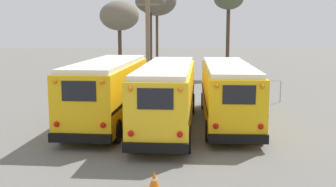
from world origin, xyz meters
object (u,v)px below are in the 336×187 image
Objects in this scene: school_bus_1 at (167,94)px; bare_tree_2 at (119,16)px; utility_pole at (148,40)px; school_bus_0 at (108,90)px; school_bus_2 at (228,91)px; bare_tree_3 at (157,1)px; traffic_cone at (154,180)px; bare_tree_1 at (229,0)px; bare_tree_0 at (150,2)px.

school_bus_1 is 1.49× the size of bare_tree_2.
school_bus_0 is at bearing -93.84° from utility_pole.
school_bus_2 is 23.80m from bare_tree_3.
traffic_cone is at bearing -84.23° from utility_pole.
school_bus_1 is 3.26m from school_bus_2.
school_bus_1 is 23.39m from bare_tree_1.
bare_tree_2 is at bearing 121.86° from utility_pole.
school_bus_0 is at bearing -82.93° from bare_tree_2.
school_bus_1 is at bearing 89.82° from traffic_cone.
bare_tree_1 is 31.08m from traffic_cone.
bare_tree_0 is at bearing 97.03° from school_bus_1.
bare_tree_1 is at bearing -13.62° from bare_tree_3.
school_bus_2 is 1.43× the size of bare_tree_2.
utility_pole is at bearing 113.35° from school_bus_2.
utility_pole is (-2.13, 13.17, 2.13)m from school_bus_1.
school_bus_0 is 23.48m from bare_tree_1.
school_bus_0 is 0.94× the size of school_bus_2.
school_bus_0 reaches higher than school_bus_2.
bare_tree_0 is 14.48× the size of traffic_cone.
school_bus_0 is 21.00m from bare_tree_0.
bare_tree_1 is at bearing 80.64° from traffic_cone.
bare_tree_3 is at bearing 95.23° from school_bus_1.
utility_pole is (-5.10, 11.81, 2.19)m from school_bus_2.
school_bus_0 is 23.80m from bare_tree_3.
bare_tree_2 is at bearing 105.86° from school_bus_1.
traffic_cone is at bearing -70.85° from school_bus_0.
school_bus_0 is 12.61m from utility_pole.
utility_pole is 21.27m from traffic_cone.
bare_tree_0 reaches higher than traffic_cone.
utility_pole is 5.94m from bare_tree_2.
school_bus_1 is 19.09m from bare_tree_2.
bare_tree_2 is (-2.13, 17.17, 4.05)m from school_bus_0.
bare_tree_0 is 0.93× the size of bare_tree_3.
bare_tree_2 reaches higher than school_bus_0.
traffic_cone is at bearing -99.36° from bare_tree_1.
bare_tree_3 reaches higher than bare_tree_2.
school_bus_2 is at bearing -95.30° from bare_tree_1.
bare_tree_0 is 1.17× the size of bare_tree_2.
utility_pole is at bearing -86.65° from bare_tree_0.
traffic_cone is (2.16, -31.57, -7.13)m from bare_tree_3.
utility_pole is at bearing 99.20° from school_bus_1.
bare_tree_0 is at bearing 88.95° from school_bus_0.
school_bus_1 is at bearing -14.48° from school_bus_0.
school_bus_2 is at bearing 71.74° from traffic_cone.
bare_tree_1 reaches higher than school_bus_2.
school_bus_2 is 1.18× the size of bare_tree_1.
school_bus_0 is 17.77m from bare_tree_2.
bare_tree_1 is at bearing 84.70° from school_bus_2.
school_bus_0 is 1.11× the size of bare_tree_1.
bare_tree_3 reaches higher than bare_tree_0.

